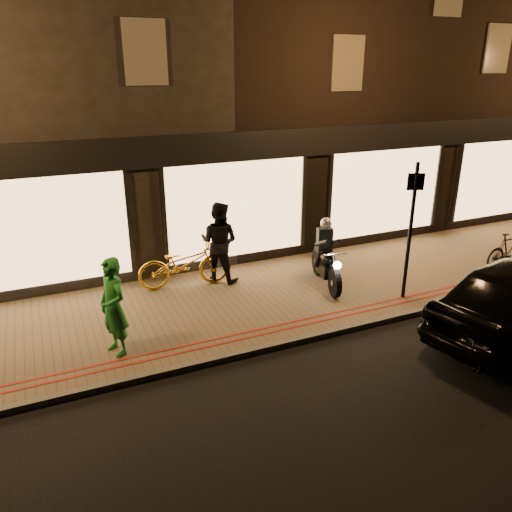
{
  "coord_description": "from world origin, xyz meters",
  "views": [
    {
      "loc": [
        -4.45,
        -7.16,
        4.91
      ],
      "look_at": [
        -0.35,
        2.01,
        1.1
      ],
      "focal_mm": 35.0,
      "sensor_mm": 36.0,
      "label": 1
    }
  ],
  "objects": [
    {
      "name": "bicycle_gold",
      "position": [
        -1.62,
        3.24,
        0.67
      ],
      "size": [
        2.18,
        0.97,
        1.11
      ],
      "primitive_type": "imported",
      "rotation": [
        0.0,
        0.0,
        1.46
      ],
      "color": "gold",
      "rests_on": "sidewalk"
    },
    {
      "name": "building_row",
      "position": [
        -0.0,
        8.99,
        4.25
      ],
      "size": [
        48.0,
        10.11,
        8.5
      ],
      "color": "black",
      "rests_on": "ground"
    },
    {
      "name": "bicycle_dark",
      "position": [
        6.24,
        1.03,
        0.59
      ],
      "size": [
        1.57,
        0.51,
        0.94
      ],
      "primitive_type": "imported",
      "rotation": [
        0.0,
        0.0,
        1.62
      ],
      "color": "black",
      "rests_on": "sidewalk"
    },
    {
      "name": "ground",
      "position": [
        0.0,
        0.0,
        0.0
      ],
      "size": [
        90.0,
        90.0,
        0.0
      ],
      "primitive_type": "plane",
      "color": "black",
      "rests_on": "ground"
    },
    {
      "name": "person_dark",
      "position": [
        -0.75,
        3.25,
        1.08
      ],
      "size": [
        1.18,
        1.17,
        1.92
      ],
      "primitive_type": "imported",
      "rotation": [
        0.0,
        0.0,
        2.39
      ],
      "color": "black",
      "rests_on": "sidewalk"
    },
    {
      "name": "motorcycle",
      "position": [
        1.43,
        2.01,
        0.73
      ],
      "size": [
        0.75,
        1.91,
        1.59
      ],
      "rotation": [
        0.0,
        0.0,
        -0.24
      ],
      "color": "black",
      "rests_on": "sidewalk"
    },
    {
      "name": "kerb_stone",
      "position": [
        0.0,
        0.05,
        0.06
      ],
      "size": [
        50.0,
        0.14,
        0.12
      ],
      "primitive_type": "cube",
      "color": "#59544C",
      "rests_on": "ground"
    },
    {
      "name": "person_green",
      "position": [
        -3.54,
        0.94,
        1.02
      ],
      "size": [
        0.64,
        0.77,
        1.79
      ],
      "primitive_type": "imported",
      "rotation": [
        0.0,
        0.0,
        -1.19
      ],
      "color": "#217D2D",
      "rests_on": "sidewalk"
    },
    {
      "name": "sidewalk",
      "position": [
        0.0,
        2.0,
        0.06
      ],
      "size": [
        50.0,
        4.0,
        0.12
      ],
      "primitive_type": "cube",
      "color": "brown",
      "rests_on": "ground"
    },
    {
      "name": "red_kerb_lines",
      "position": [
        0.0,
        0.55,
        0.12
      ],
      "size": [
        50.0,
        0.26,
        0.01
      ],
      "color": "maroon",
      "rests_on": "sidewalk"
    },
    {
      "name": "sign_post",
      "position": [
        2.65,
        0.69,
        1.8
      ],
      "size": [
        0.34,
        0.16,
        3.0
      ],
      "rotation": [
        0.0,
        0.0,
        -0.39
      ],
      "color": "black",
      "rests_on": "sidewalk"
    }
  ]
}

